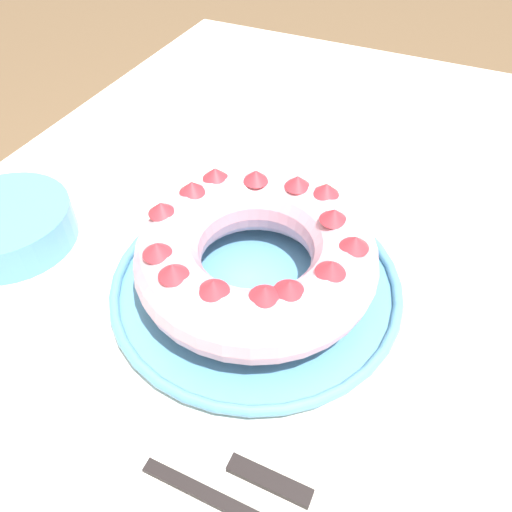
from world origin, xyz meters
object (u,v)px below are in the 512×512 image
Objects in this scene: side_bowl at (8,226)px; fork at (173,478)px; serving_dish at (256,284)px; cake_knife at (233,463)px; napkin at (313,160)px; bundt_cake at (256,255)px.

fork is at bearing -116.82° from side_bowl.
side_bowl is (-0.05, 0.33, 0.02)m from serving_dish.
serving_dish is at bearing 9.05° from fork.
serving_dish is 0.33m from side_bowl.
cake_knife is 1.31× the size of napkin.
cake_knife reaches higher than fork.
bundt_cake is at bearing 9.07° from fork.
cake_knife is 0.42m from side_bowl.
napkin is at bearing 8.95° from fork.
bundt_cake is at bearing 14.29° from cake_knife.
side_bowl is 0.45m from napkin.
bundt_cake is 1.57× the size of cake_knife.
side_bowl is (0.18, 0.36, 0.02)m from fork.
fork is (-0.23, -0.03, -0.01)m from serving_dish.
bundt_cake is at bearing 54.61° from serving_dish.
fork is 0.40m from side_bowl.
fork is at bearing -173.51° from serving_dish.
napkin is at bearing -41.34° from side_bowl.
side_bowl reaches higher than serving_dish.
fork is 0.52m from napkin.
side_bowl is (0.15, 0.40, 0.02)m from cake_knife.
side_bowl reaches higher than napkin.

